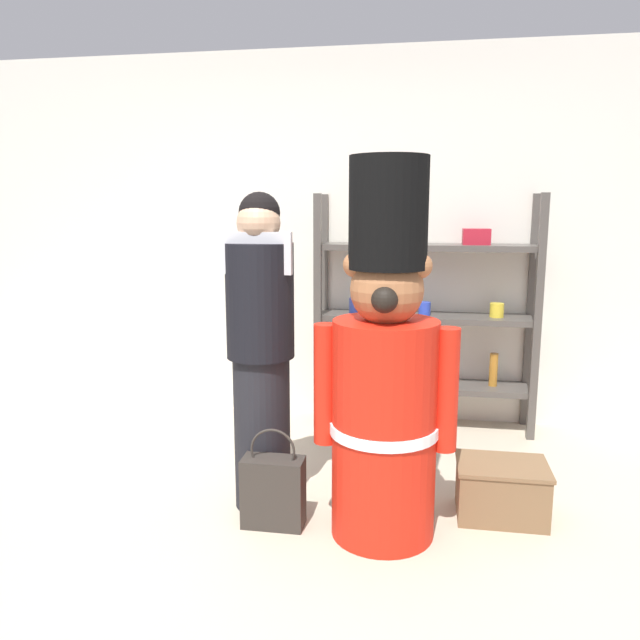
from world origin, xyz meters
The scene contains 7 objects.
ground_plane centered at (0.00, 0.00, 0.00)m, with size 6.40×6.40×0.00m, color beige.
back_wall centered at (0.00, 2.20, 1.30)m, with size 6.40×0.12×2.60m, color silver.
merchandise_shelf centered at (0.68, 1.98, 0.82)m, with size 1.49×0.35×1.61m.
teddy_bear_guard centered at (0.51, 0.46, 0.75)m, with size 0.66×0.50×1.74m.
person_shopper centered at (-0.12, 0.65, 0.83)m, with size 0.35×0.34×1.60m.
shopping_bag centered at (-0.01, 0.44, 0.18)m, with size 0.30×0.14×0.49m.
display_crate centered at (1.08, 0.72, 0.14)m, with size 0.44×0.33×0.28m.
Camera 1 is at (0.67, -2.24, 1.52)m, focal length 34.47 mm.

